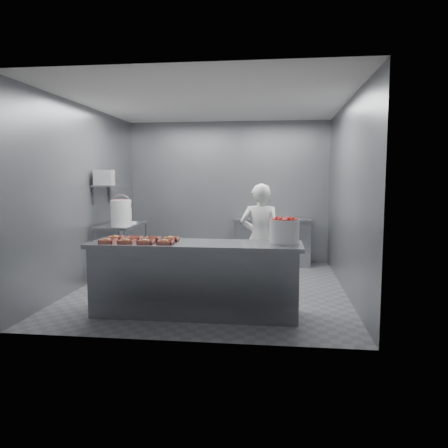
# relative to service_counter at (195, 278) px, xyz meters

# --- Properties ---
(floor) EXTENTS (4.50, 4.50, 0.00)m
(floor) POSITION_rel_service_counter_xyz_m (0.00, 1.35, -0.45)
(floor) COLOR #4C4C51
(floor) RESTS_ON ground
(ceiling) EXTENTS (4.50, 4.50, 0.00)m
(ceiling) POSITION_rel_service_counter_xyz_m (0.00, 1.35, 2.35)
(ceiling) COLOR white
(ceiling) RESTS_ON wall_back
(wall_back) EXTENTS (4.00, 0.04, 2.80)m
(wall_back) POSITION_rel_service_counter_xyz_m (0.00, 3.60, 0.95)
(wall_back) COLOR slate
(wall_back) RESTS_ON ground
(wall_left) EXTENTS (0.04, 4.50, 2.80)m
(wall_left) POSITION_rel_service_counter_xyz_m (-2.00, 1.35, 0.95)
(wall_left) COLOR slate
(wall_left) RESTS_ON ground
(wall_right) EXTENTS (0.04, 4.50, 2.80)m
(wall_right) POSITION_rel_service_counter_xyz_m (2.00, 1.35, 0.95)
(wall_right) COLOR slate
(wall_right) RESTS_ON ground
(service_counter) EXTENTS (2.60, 0.70, 0.90)m
(service_counter) POSITION_rel_service_counter_xyz_m (0.00, 0.00, 0.00)
(service_counter) COLOR slate
(service_counter) RESTS_ON ground
(prep_table) EXTENTS (0.60, 1.20, 0.90)m
(prep_table) POSITION_rel_service_counter_xyz_m (-1.65, 1.95, 0.14)
(prep_table) COLOR slate
(prep_table) RESTS_ON ground
(back_counter) EXTENTS (1.50, 0.60, 0.90)m
(back_counter) POSITION_rel_service_counter_xyz_m (0.90, 3.25, -0.00)
(back_counter) COLOR slate
(back_counter) RESTS_ON ground
(wall_shelf) EXTENTS (0.35, 0.90, 0.03)m
(wall_shelf) POSITION_rel_service_counter_xyz_m (-1.82, 1.95, 1.10)
(wall_shelf) COLOR slate
(wall_shelf) RESTS_ON wall_left
(tray_0) EXTENTS (0.19, 0.18, 0.06)m
(tray_0) POSITION_rel_service_counter_xyz_m (-1.05, -0.14, 0.47)
(tray_0) COLOR tan
(tray_0) RESTS_ON service_counter
(tray_1) EXTENTS (0.19, 0.18, 0.06)m
(tray_1) POSITION_rel_service_counter_xyz_m (-0.81, -0.14, 0.47)
(tray_1) COLOR tan
(tray_1) RESTS_ON service_counter
(tray_2) EXTENTS (0.19, 0.18, 0.06)m
(tray_2) POSITION_rel_service_counter_xyz_m (-0.57, -0.14, 0.47)
(tray_2) COLOR tan
(tray_2) RESTS_ON service_counter
(tray_3) EXTENTS (0.19, 0.18, 0.06)m
(tray_3) POSITION_rel_service_counter_xyz_m (-0.33, -0.14, 0.47)
(tray_3) COLOR tan
(tray_3) RESTS_ON service_counter
(tray_4) EXTENTS (0.19, 0.18, 0.06)m
(tray_4) POSITION_rel_service_counter_xyz_m (-1.05, 0.14, 0.47)
(tray_4) COLOR tan
(tray_4) RESTS_ON service_counter
(tray_5) EXTENTS (0.19, 0.18, 0.04)m
(tray_5) POSITION_rel_service_counter_xyz_m (-0.81, 0.14, 0.47)
(tray_5) COLOR tan
(tray_5) RESTS_ON service_counter
(tray_6) EXTENTS (0.19, 0.18, 0.04)m
(tray_6) POSITION_rel_service_counter_xyz_m (-0.57, 0.14, 0.47)
(tray_6) COLOR tan
(tray_6) RESTS_ON service_counter
(tray_7) EXTENTS (0.19, 0.18, 0.06)m
(tray_7) POSITION_rel_service_counter_xyz_m (-0.33, 0.14, 0.47)
(tray_7) COLOR tan
(tray_7) RESTS_ON service_counter
(worker) EXTENTS (0.60, 0.40, 1.60)m
(worker) POSITION_rel_service_counter_xyz_m (0.75, 1.15, 0.35)
(worker) COLOR white
(worker) RESTS_ON ground
(strawberry_tub) EXTENTS (0.36, 0.36, 0.30)m
(strawberry_tub) POSITION_rel_service_counter_xyz_m (1.08, 0.12, 0.61)
(strawberry_tub) COLOR white
(strawberry_tub) RESTS_ON service_counter
(glaze_bucket) EXTENTS (0.35, 0.33, 0.52)m
(glaze_bucket) POSITION_rel_service_counter_xyz_m (-1.53, 1.63, 0.67)
(glaze_bucket) COLOR white
(glaze_bucket) RESTS_ON prep_table
(bucket_lid) EXTENTS (0.41, 0.41, 0.03)m
(bucket_lid) POSITION_rel_service_counter_xyz_m (-1.57, 2.02, 0.46)
(bucket_lid) COLOR white
(bucket_lid) RESTS_ON prep_table
(rag) EXTENTS (0.15, 0.14, 0.02)m
(rag) POSITION_rel_service_counter_xyz_m (-1.51, 2.11, 0.46)
(rag) COLOR #CCB28C
(rag) RESTS_ON prep_table
(appliance) EXTENTS (0.34, 0.37, 0.25)m
(appliance) POSITION_rel_service_counter_xyz_m (-1.82, 1.68, 1.23)
(appliance) COLOR gray
(appliance) RESTS_ON wall_shelf
(paper_stack) EXTENTS (0.32, 0.25, 0.05)m
(paper_stack) POSITION_rel_service_counter_xyz_m (0.72, 3.25, 0.47)
(paper_stack) COLOR silver
(paper_stack) RESTS_ON back_counter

